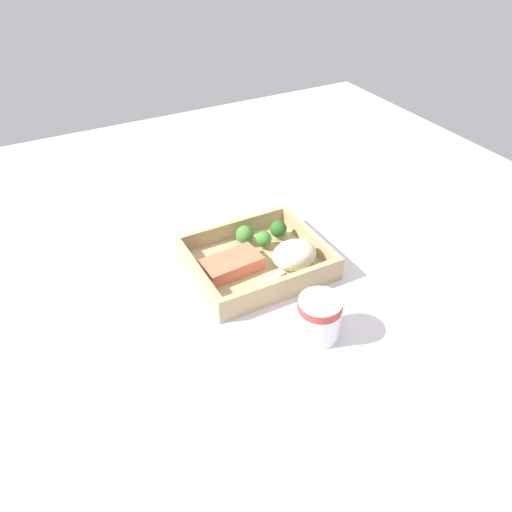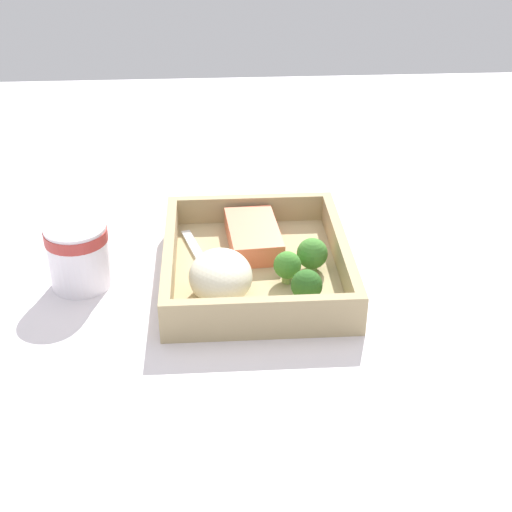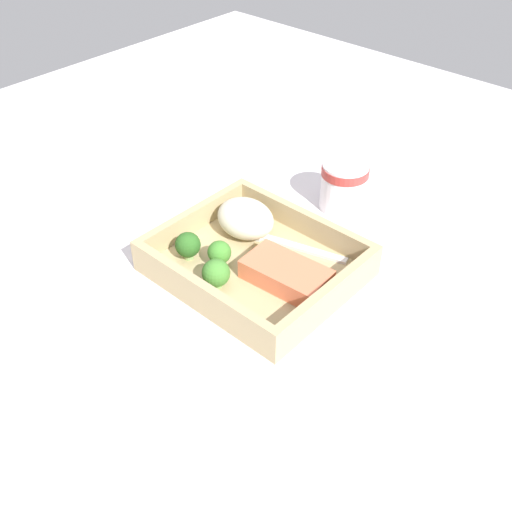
% 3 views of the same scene
% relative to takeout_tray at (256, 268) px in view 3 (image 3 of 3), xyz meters
% --- Properties ---
extents(ground_plane, '(1.60, 1.60, 0.02)m').
position_rel_takeout_tray_xyz_m(ground_plane, '(0.00, 0.00, -0.02)').
color(ground_plane, silver).
extents(takeout_tray, '(0.25, 0.21, 0.01)m').
position_rel_takeout_tray_xyz_m(takeout_tray, '(0.00, 0.00, 0.00)').
color(takeout_tray, tan).
rests_on(takeout_tray, ground_plane).
extents(tray_rim, '(0.25, 0.21, 0.03)m').
position_rel_takeout_tray_xyz_m(tray_rim, '(0.00, 0.00, 0.02)').
color(tray_rim, tan).
rests_on(tray_rim, takeout_tray).
extents(salmon_fillet, '(0.11, 0.07, 0.03)m').
position_rel_takeout_tray_xyz_m(salmon_fillet, '(-0.05, 0.00, 0.02)').
color(salmon_fillet, '#E66F4C').
rests_on(salmon_fillet, takeout_tray).
extents(mashed_potatoes, '(0.09, 0.07, 0.05)m').
position_rel_takeout_tray_xyz_m(mashed_potatoes, '(0.06, -0.04, 0.03)').
color(mashed_potatoes, beige).
rests_on(mashed_potatoes, takeout_tray).
extents(broccoli_floret_1, '(0.03, 0.03, 0.04)m').
position_rel_takeout_tray_xyz_m(broccoli_floret_1, '(0.08, 0.05, 0.03)').
color(broccoli_floret_1, '#84A862').
rests_on(broccoli_floret_1, takeout_tray).
extents(broccoli_floret_2, '(0.03, 0.03, 0.04)m').
position_rel_takeout_tray_xyz_m(broccoli_floret_2, '(0.03, 0.03, 0.03)').
color(broccoli_floret_2, '#819F54').
rests_on(broccoli_floret_2, takeout_tray).
extents(broccoli_floret_3, '(0.04, 0.04, 0.04)m').
position_rel_takeout_tray_xyz_m(broccoli_floret_3, '(0.01, 0.06, 0.03)').
color(broccoli_floret_3, '#7DAE5E').
rests_on(broccoli_floret_3, takeout_tray).
extents(fork, '(0.16, 0.06, 0.00)m').
position_rel_takeout_tray_xyz_m(fork, '(-0.00, -0.06, 0.01)').
color(fork, silver).
rests_on(fork, takeout_tray).
extents(paper_cup, '(0.07, 0.07, 0.08)m').
position_rel_takeout_tray_xyz_m(paper_cup, '(0.01, -0.20, 0.04)').
color(paper_cup, white).
rests_on(paper_cup, ground_plane).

